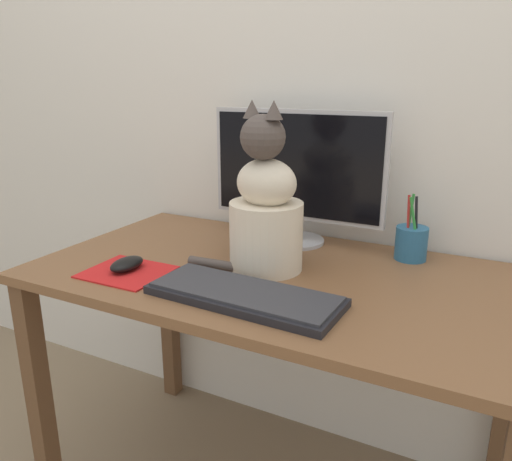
{
  "coord_description": "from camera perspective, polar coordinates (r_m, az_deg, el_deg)",
  "views": [
    {
      "loc": [
        0.49,
        -1.07,
        1.17
      ],
      "look_at": [
        -0.01,
        -0.09,
        0.84
      ],
      "focal_mm": 35.0,
      "sensor_mm": 36.0,
      "label": 1
    }
  ],
  "objects": [
    {
      "name": "monitor",
      "position": [
        1.43,
        4.67,
        6.59
      ],
      "size": [
        0.52,
        0.17,
        0.38
      ],
      "color": "#B2B2B7",
      "rests_on": "desk"
    },
    {
      "name": "keyboard",
      "position": [
        1.1,
        -1.34,
        -7.37
      ],
      "size": [
        0.44,
        0.18,
        0.02
      ],
      "rotation": [
        0.0,
        0.0,
        -0.04
      ],
      "color": "black",
      "rests_on": "desk"
    },
    {
      "name": "desk",
      "position": [
        1.3,
        2.12,
        -8.82
      ],
      "size": [
        1.22,
        0.67,
        0.71
      ],
      "color": "brown",
      "rests_on": "ground_plane"
    },
    {
      "name": "cat",
      "position": [
        1.23,
        1.06,
        2.41
      ],
      "size": [
        0.3,
        0.23,
        0.42
      ],
      "rotation": [
        0.0,
        0.0,
        -0.29
      ],
      "color": "beige",
      "rests_on": "desk"
    },
    {
      "name": "wall_back",
      "position": [
        1.51,
        8.62,
        19.59
      ],
      "size": [
        7.0,
        0.04,
        2.5
      ],
      "color": "silver",
      "rests_on": "ground_plane"
    },
    {
      "name": "mousepad_left",
      "position": [
        1.29,
        -14.53,
        -4.61
      ],
      "size": [
        0.2,
        0.18,
        0.0
      ],
      "rotation": [
        0.0,
        0.0,
        0.01
      ],
      "color": "red",
      "rests_on": "desk"
    },
    {
      "name": "computer_mouse_left",
      "position": [
        1.29,
        -14.55,
        -3.72
      ],
      "size": [
        0.06,
        0.1,
        0.03
      ],
      "color": "black",
      "rests_on": "mousepad_left"
    },
    {
      "name": "pen_cup",
      "position": [
        1.39,
        17.32,
        -1.31
      ],
      "size": [
        0.08,
        0.08,
        0.18
      ],
      "color": "#286089",
      "rests_on": "desk"
    }
  ]
}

